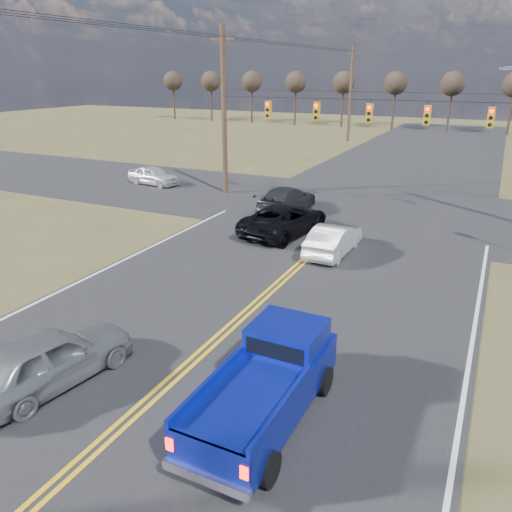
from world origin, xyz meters
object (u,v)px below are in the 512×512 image
at_px(silver_suv, 48,358).
at_px(cross_car_west, 153,175).
at_px(black_suv, 285,219).
at_px(pickup_truck, 267,383).
at_px(dgrey_car_queue, 287,199).
at_px(white_car_queue, 333,239).

height_order(silver_suv, cross_car_west, silver_suv).
height_order(silver_suv, black_suv, silver_suv).
height_order(pickup_truck, dgrey_car_queue, pickup_truck).
xyz_separation_m(silver_suv, white_car_queue, (3.47, 12.33, -0.09)).
distance_m(black_suv, white_car_queue, 3.44).
relative_size(white_car_queue, cross_car_west, 1.04).
bearing_deg(silver_suv, pickup_truck, -158.51).
bearing_deg(white_car_queue, silver_suv, 75.91).
relative_size(white_car_queue, dgrey_car_queue, 0.82).
distance_m(white_car_queue, dgrey_car_queue, 7.10).
height_order(dgrey_car_queue, cross_car_west, dgrey_car_queue).
xyz_separation_m(white_car_queue, dgrey_car_queue, (-4.49, 5.50, 0.05)).
relative_size(pickup_truck, black_suv, 0.95).
height_order(white_car_queue, dgrey_car_queue, dgrey_car_queue).
bearing_deg(silver_suv, white_car_queue, -96.66).
xyz_separation_m(pickup_truck, silver_suv, (-5.46, -1.20, -0.15)).
bearing_deg(black_suv, pickup_truck, 120.74).
height_order(pickup_truck, black_suv, pickup_truck).
xyz_separation_m(black_suv, cross_car_west, (-12.49, 6.26, -0.08)).
bearing_deg(cross_car_west, silver_suv, -143.03).
bearing_deg(black_suv, dgrey_car_queue, -59.18).
distance_m(black_suv, cross_car_west, 13.97).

